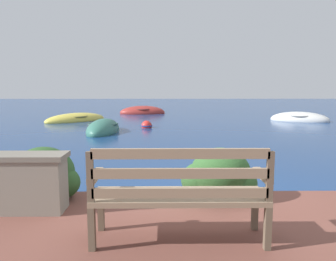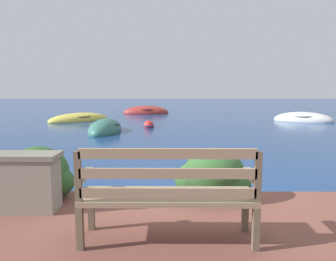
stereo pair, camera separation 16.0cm
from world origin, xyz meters
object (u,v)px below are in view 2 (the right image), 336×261
rowboat_far (79,120)px  rowboat_mid (303,120)px  mooring_buoy (149,126)px  rowboat_nearest (105,130)px  park_bench (168,192)px  rowboat_outer (146,113)px

rowboat_far → rowboat_mid: bearing=133.5°
mooring_buoy → rowboat_far: bearing=144.2°
rowboat_nearest → park_bench: bearing=17.5°
mooring_buoy → rowboat_outer: bearing=95.2°
park_bench → rowboat_far: bearing=105.3°
rowboat_far → mooring_buoy: size_ratio=6.57×
rowboat_nearest → rowboat_outer: 8.15m
park_bench → rowboat_nearest: (-2.40, 9.04, -0.63)m
park_bench → mooring_buoy: bearing=91.2°
park_bench → rowboat_outer: bearing=91.3°
rowboat_mid → rowboat_far: size_ratio=0.96×
rowboat_nearest → rowboat_far: size_ratio=0.86×
rowboat_nearest → mooring_buoy: bearing=132.9°
rowboat_mid → mooring_buoy: bearing=43.7°
rowboat_far → mooring_buoy: rowboat_far is taller
park_bench → rowboat_mid: bearing=59.8°
rowboat_outer → mooring_buoy: bearing=87.9°
park_bench → rowboat_outer: park_bench is taller
rowboat_nearest → mooring_buoy: size_ratio=5.67×
park_bench → rowboat_mid: 14.32m
rowboat_outer → park_bench: bearing=87.7°
rowboat_mid → rowboat_far: (-10.85, 0.12, -0.01)m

